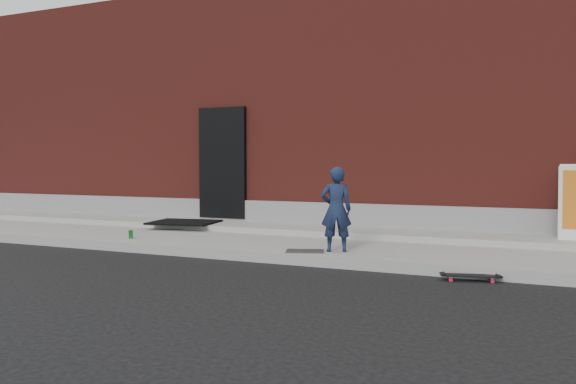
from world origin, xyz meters
The scene contains 9 objects.
ground centered at (0.00, 0.00, 0.00)m, with size 80.00×80.00×0.00m, color black.
sidewalk centered at (0.00, 1.50, 0.07)m, with size 20.00×3.00×0.15m, color gray.
apron centered at (0.00, 2.40, 0.20)m, with size 20.00×1.20×0.10m, color #999994.
building centered at (0.00, 6.99, 2.50)m, with size 20.00×8.10×5.00m.
child centered at (0.66, 0.47, 0.75)m, with size 0.44×0.29×1.20m, color #172140.
skateboard centered at (2.53, -0.12, 0.06)m, with size 0.70×0.33×0.08m.
soda_can centered at (-2.90, 0.43, 0.22)m, with size 0.07×0.07×0.14m, color #1A8428.
doormat centered at (-2.90, 2.00, 0.27)m, with size 1.20×0.97×0.03m, color black.
utility_plate centered at (0.26, 0.28, 0.16)m, with size 0.52×0.33×0.02m, color #4C4C50.
Camera 1 is at (3.15, -7.02, 1.41)m, focal length 35.00 mm.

